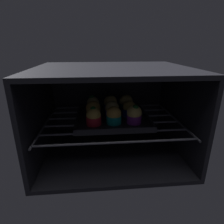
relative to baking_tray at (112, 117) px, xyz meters
The scene contains 12 objects.
oven_cavity 4.27cm from the baking_tray, 90.00° to the left, with size 59.00×47.00×37.00cm.
oven_rack 1.27cm from the baking_tray, 90.00° to the right, with size 54.80×42.00×0.80cm.
baking_tray is the anchor object (origin of this frame).
muffin_row0_col0 11.46cm from the baking_tray, 134.11° to the right, with size 5.69×5.69×7.09cm.
muffin_row0_col1 8.30cm from the baking_tray, 91.76° to the right, with size 5.69×5.69×6.73cm.
muffin_row0_col2 11.60cm from the baking_tray, 44.97° to the right, with size 5.69×5.69×7.45cm.
muffin_row1_col0 8.55cm from the baking_tray, behind, with size 6.23×6.23×6.94cm.
muffin_row1_col1 3.46cm from the baking_tray, 20.49° to the left, with size 5.88×5.88×6.57cm.
muffin_row1_col2 7.97cm from the baking_tray, ahead, with size 5.69×5.69×6.46cm.
muffin_row2_col0 11.73cm from the baking_tray, 134.96° to the left, with size 5.69×5.69×7.24cm.
muffin_row2_col1 8.46cm from the baking_tray, 89.96° to the left, with size 6.00×6.00×7.15cm.
muffin_row2_col2 11.11cm from the baking_tray, 46.61° to the left, with size 6.05×6.05×7.17cm.
Camera 1 is at (-6.63, -49.72, 43.16)cm, focal length 29.74 mm.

